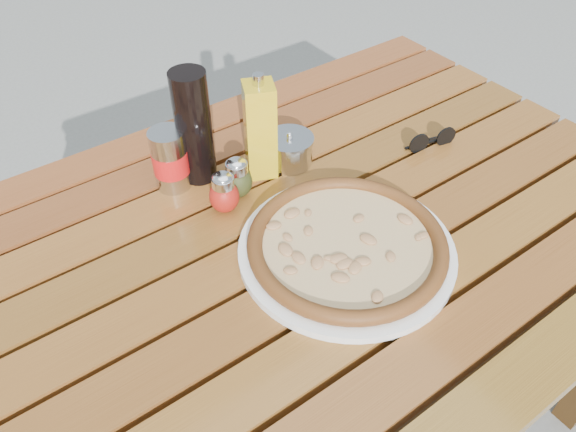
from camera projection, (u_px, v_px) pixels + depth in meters
table at (294, 265)px, 1.02m from camera, size 1.40×0.90×0.75m
plate at (346, 250)px, 0.93m from camera, size 0.38×0.38×0.01m
pizza at (347, 244)px, 0.92m from camera, size 0.35×0.35×0.03m
pepper_shaker at (224, 193)px, 0.99m from camera, size 0.07×0.07×0.08m
oregano_shaker at (237, 178)px, 1.02m from camera, size 0.06×0.06×0.08m
dark_bottle at (194, 128)px, 1.01m from camera, size 0.08×0.08×0.22m
soda_can at (170, 160)px, 1.03m from camera, size 0.07×0.07×0.12m
olive_oil_cruet at (260, 130)px, 1.03m from camera, size 0.07×0.07×0.21m
parmesan_tin at (289, 150)px, 1.10m from camera, size 0.11×0.11×0.07m
sunglasses at (432, 140)px, 1.15m from camera, size 0.11×0.04×0.04m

